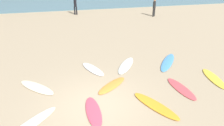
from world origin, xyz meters
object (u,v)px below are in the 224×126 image
(surfboard_3, at_px, (126,65))
(beachgoer_near, at_px, (154,7))
(surfboard_8, at_px, (112,85))
(surfboard_1, at_px, (181,89))
(surfboard_4, at_px, (37,87))
(surfboard_0, at_px, (156,106))
(surfboard_5, at_px, (214,78))
(surfboard_7, at_px, (168,62))
(surfboard_9, at_px, (93,112))
(surfboard_2, at_px, (93,69))
(surfboard_6, at_px, (31,124))
(beachgoer_mid, at_px, (75,5))

(surfboard_3, bearing_deg, beachgoer_near, -87.69)
(beachgoer_near, bearing_deg, surfboard_8, -153.78)
(surfboard_1, relative_size, surfboard_4, 0.94)
(surfboard_4, distance_m, surfboard_8, 3.55)
(surfboard_8, bearing_deg, surfboard_0, -4.09)
(surfboard_0, xyz_separation_m, surfboard_5, (3.74, 1.52, -0.00))
(surfboard_4, relative_size, beachgoer_near, 1.28)
(surfboard_7, height_order, surfboard_8, surfboard_7)
(surfboard_0, distance_m, surfboard_4, 5.53)
(surfboard_9, distance_m, beachgoer_near, 15.93)
(surfboard_4, xyz_separation_m, surfboard_9, (2.37, -2.33, -0.01))
(surfboard_9, relative_size, beachgoer_near, 1.21)
(surfboard_2, xyz_separation_m, surfboard_6, (-2.84, -3.84, -0.01))
(surfboard_3, distance_m, beachgoer_near, 11.58)
(surfboard_5, distance_m, surfboard_9, 6.46)
(beachgoer_near, bearing_deg, surfboard_7, -141.28)
(surfboard_3, xyz_separation_m, surfboard_9, (-2.35, -3.68, -0.01))
(surfboard_7, relative_size, beachgoer_near, 1.53)
(surfboard_1, xyz_separation_m, surfboard_5, (2.07, 0.53, 0.00))
(surfboard_0, bearing_deg, surfboard_8, 99.33)
(surfboard_6, height_order, beachgoer_mid, beachgoer_mid)
(surfboard_1, relative_size, surfboard_3, 0.92)
(surfboard_5, bearing_deg, surfboard_1, 19.82)
(surfboard_3, distance_m, beachgoer_mid, 12.67)
(surfboard_4, xyz_separation_m, surfboard_6, (-0.00, -2.56, -0.01))
(surfboard_7, height_order, beachgoer_near, beachgoer_near)
(surfboard_5, relative_size, beachgoer_near, 1.23)
(surfboard_0, relative_size, surfboard_3, 1.07)
(surfboard_1, bearing_deg, surfboard_0, 21.62)
(surfboard_3, bearing_deg, surfboard_6, 71.08)
(surfboard_6, bearing_deg, surfboard_8, -104.80)
(surfboard_7, distance_m, surfboard_9, 5.99)
(surfboard_5, height_order, surfboard_7, surfboard_7)
(surfboard_6, height_order, surfboard_9, same)
(surfboard_2, distance_m, surfboard_5, 6.27)
(surfboard_3, xyz_separation_m, beachgoer_near, (5.61, 10.09, 0.90))
(surfboard_3, relative_size, surfboard_7, 0.86)
(surfboard_4, relative_size, surfboard_7, 0.84)
(surfboard_5, distance_m, beachgoer_near, 12.55)
(surfboard_1, height_order, beachgoer_mid, beachgoer_mid)
(surfboard_0, distance_m, surfboard_1, 1.94)
(surfboard_6, bearing_deg, surfboard_4, -44.61)
(surfboard_1, distance_m, surfboard_5, 2.14)
(surfboard_2, xyz_separation_m, beachgoer_mid, (-0.10, 12.56, 0.90))
(surfboard_4, relative_size, surfboard_9, 1.06)
(surfboard_2, distance_m, beachgoer_near, 12.66)
(surfboard_9, height_order, beachgoer_near, beachgoer_near)
(surfboard_3, xyz_separation_m, surfboard_5, (3.97, -2.32, -0.00))
(surfboard_6, xyz_separation_m, beachgoer_near, (10.34, 14.01, 0.90))
(surfboard_0, relative_size, surfboard_6, 0.97)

